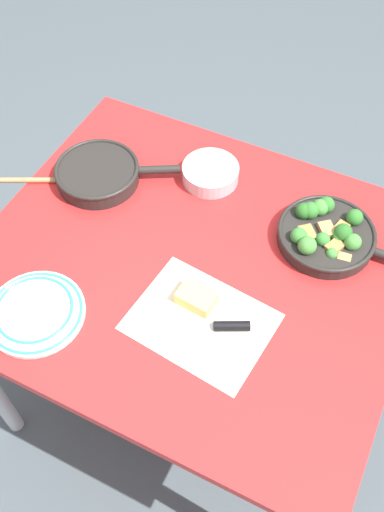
{
  "coord_description": "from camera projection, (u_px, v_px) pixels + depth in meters",
  "views": [
    {
      "loc": [
        -0.37,
        0.76,
        1.93
      ],
      "look_at": [
        0.0,
        0.0,
        0.78
      ],
      "focal_mm": 40.0,
      "sensor_mm": 36.0,
      "label": 1
    }
  ],
  "objects": [
    {
      "name": "prep_bowl_steel",
      "position": [
        210.0,
        173.0,
        1.59
      ],
      "size": [
        0.16,
        0.16,
        0.05
      ],
      "color": "#B7B7BC",
      "rests_on": "dining_table_red"
    },
    {
      "name": "grater_knife",
      "position": [
        209.0,
        327.0,
        1.32
      ],
      "size": [
        0.25,
        0.14,
        0.02
      ],
      "rotation": [
        0.0,
        0.0,
        0.46
      ],
      "color": "silver",
      "rests_on": "dining_table_red"
    },
    {
      "name": "ground_plane",
      "position": [
        192.0,
        384.0,
        2.05
      ],
      "size": [
        14.0,
        14.0,
        0.0
      ],
      "primitive_type": "plane",
      "color": "#424C51"
    },
    {
      "name": "cheese_block",
      "position": [
        197.0,
        298.0,
        1.36
      ],
      "size": [
        0.09,
        0.07,
        0.04
      ],
      "color": "#EACC66",
      "rests_on": "dining_table_red"
    },
    {
      "name": "wooden_spoon",
      "position": [
        56.0,
        180.0,
        1.6
      ],
      "size": [
        0.33,
        0.18,
        0.02
      ],
      "rotation": [
        0.0,
        0.0,
        3.6
      ],
      "color": "#A87A4C",
      "rests_on": "dining_table_red"
    },
    {
      "name": "skillet_broccoli",
      "position": [
        327.0,
        234.0,
        1.46
      ],
      "size": [
        0.4,
        0.25,
        0.08
      ],
      "rotation": [
        0.0,
        0.0,
        3.16
      ],
      "color": "black",
      "rests_on": "dining_table_red"
    },
    {
      "name": "parchment_sheet",
      "position": [
        201.0,
        322.0,
        1.34
      ],
      "size": [
        0.34,
        0.28,
        0.0
      ],
      "color": "beige",
      "rests_on": "dining_table_red"
    },
    {
      "name": "skillet_eggs",
      "position": [
        99.0,
        173.0,
        1.59
      ],
      "size": [
        0.33,
        0.24,
        0.05
      ],
      "rotation": [
        0.0,
        0.0,
        3.64
      ],
      "color": "black",
      "rests_on": "dining_table_red"
    },
    {
      "name": "dining_table_red",
      "position": [
        192.0,
        280.0,
        1.51
      ],
      "size": [
        1.07,
        0.92,
        0.76
      ],
      "color": "red",
      "rests_on": "ground_plane"
    },
    {
      "name": "dinner_plate_stack",
      "position": [
        35.0,
        312.0,
        1.34
      ],
      "size": [
        0.23,
        0.23,
        0.03
      ],
      "color": "silver",
      "rests_on": "dining_table_red"
    }
  ]
}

